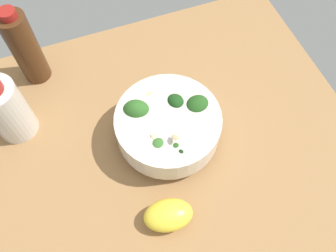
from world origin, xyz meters
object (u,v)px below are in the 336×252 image
(bottle_tall, at_px, (6,110))
(bowl_of_broccoli, at_px, (167,125))
(lemon_wedge, at_px, (168,215))
(bottle_short, at_px, (25,48))

(bottle_tall, bearing_deg, bowl_of_broccoli, -114.19)
(lemon_wedge, bearing_deg, bowl_of_broccoli, -19.83)
(bowl_of_broccoli, xyz_separation_m, bottle_short, (0.23, 0.20, 0.04))
(bowl_of_broccoli, bearing_deg, bottle_short, 41.27)
(lemon_wedge, distance_m, bottle_tall, 0.33)
(bowl_of_broccoli, xyz_separation_m, bottle_tall, (0.12, 0.26, 0.02))
(bottle_tall, relative_size, bottle_short, 0.81)
(bottle_tall, bearing_deg, lemon_wedge, -141.80)
(lemon_wedge, bearing_deg, bottle_short, 21.65)
(lemon_wedge, bearing_deg, bottle_tall, 38.20)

